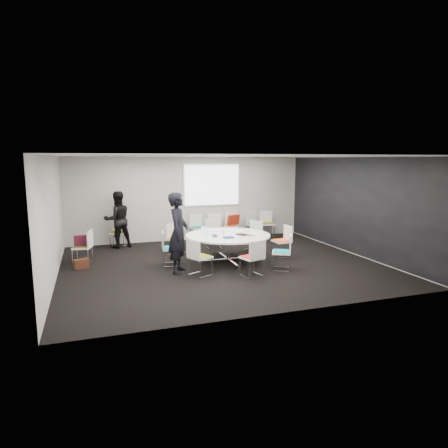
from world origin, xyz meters
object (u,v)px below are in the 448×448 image
object	(u,v)px
chair_ring_c	(214,239)
chair_ring_d	(177,245)
chair_back_d	(254,229)
chair_person_back	(118,238)
chair_ring_e	(171,255)
person_back	(118,220)
chair_ring_h	(282,259)
chair_ring_a	(282,247)
chair_ring_b	(252,241)
chair_ring_g	(252,265)
chair_spare_left	(83,253)
chair_back_b	(215,232)
chair_back_a	(198,233)
conference_table	(228,241)
brown_bag	(81,264)
person_main	(178,233)
maroon_bag	(82,241)
laptop	(216,235)
chair_ring_f	(200,264)
chair_back_e	(267,229)
cup	(223,232)
chair_back_c	(231,231)

from	to	relation	value
chair_ring_c	chair_ring_d	xyz separation A→B (m)	(-1.26, -0.43, 0.00)
chair_back_d	chair_person_back	bearing A→B (deg)	-16.74
chair_ring_e	person_back	distance (m)	2.91
chair_ring_h	chair_back_d	world-z (taller)	same
chair_ring_a	chair_back_d	bearing A→B (deg)	-10.50
chair_ring_b	chair_ring_g	size ratio (longest dim) A/B	1.00
chair_spare_left	chair_ring_d	bearing A→B (deg)	-67.88
chair_back_b	chair_ring_h	bearing A→B (deg)	114.02
chair_back_a	chair_spare_left	xyz separation A→B (m)	(-3.63, -1.92, 0.00)
conference_table	brown_bag	distance (m)	3.80
person_main	brown_bag	size ratio (longest dim) A/B	5.40
chair_back_b	chair_spare_left	bearing A→B (deg)	41.77
chair_ring_e	maroon_bag	distance (m)	2.36
chair_ring_a	chair_ring_d	distance (m)	3.01
chair_ring_a	maroon_bag	bearing A→B (deg)	76.74
chair_back_b	chair_ring_b	bearing A→B (deg)	125.06
laptop	chair_ring_f	bearing A→B (deg)	149.31
chair_back_e	cup	bearing A→B (deg)	54.66
chair_back_a	chair_ring_h	bearing A→B (deg)	93.80
chair_ring_a	chair_ring_g	size ratio (longest dim) A/B	1.00
brown_bag	maroon_bag	bearing A→B (deg)	85.48
chair_back_c	maroon_bag	world-z (taller)	chair_back_c
chair_ring_g	brown_bag	bearing A→B (deg)	137.69
chair_ring_e	laptop	size ratio (longest dim) A/B	2.71
chair_ring_b	chair_back_a	distance (m)	2.24
chair_ring_a	chair_back_e	xyz separation A→B (m)	(0.88, 2.88, 0.00)
chair_spare_left	laptop	xyz separation A→B (m)	(3.34, -1.05, 0.47)
chair_ring_e	cup	bearing A→B (deg)	102.93
chair_spare_left	chair_person_back	distance (m)	2.15
chair_ring_a	chair_back_b	world-z (taller)	same
chair_ring_e	chair_ring_c	bearing A→B (deg)	140.69
chair_ring_g	chair_back_e	distance (m)	4.99
chair_ring_e	chair_back_d	size ratio (longest dim) A/B	1.00
chair_ring_h	person_back	world-z (taller)	person_back
cup	conference_table	bearing A→B (deg)	-73.33
chair_ring_b	chair_ring_g	world-z (taller)	same
chair_ring_g	chair_person_back	bearing A→B (deg)	107.35
chair_ring_g	chair_back_b	world-z (taller)	same
chair_ring_a	chair_ring_d	size ratio (longest dim) A/B	1.00
chair_back_b	chair_back_c	world-z (taller)	same
conference_table	chair_ring_b	size ratio (longest dim) A/B	2.56
cup	brown_bag	bearing A→B (deg)	176.18
person_back	chair_back_d	bearing A→B (deg)	168.44
chair_ring_c	chair_person_back	xyz separation A→B (m)	(-2.79, 1.19, 0.00)
chair_back_a	chair_spare_left	size ratio (longest dim) A/B	1.00
chair_ring_a	chair_ring_c	world-z (taller)	same
chair_ring_f	chair_ring_g	xyz separation A→B (m)	(1.15, -0.44, 0.00)
chair_ring_g	chair_ring_a	bearing A→B (deg)	29.61
chair_back_a	cup	world-z (taller)	chair_back_a
chair_ring_b	brown_bag	size ratio (longest dim) A/B	2.44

